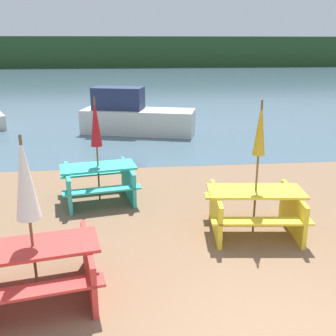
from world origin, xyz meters
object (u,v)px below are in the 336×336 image
(umbrella_white, at_px, (25,179))
(umbrella_gold, at_px, (260,131))
(picnic_table_teal, at_px, (99,180))
(boat, at_px, (134,116))
(umbrella_crimson, at_px, (96,123))
(picnic_table_yellow, at_px, (255,207))
(picnic_table_red, at_px, (35,266))

(umbrella_white, distance_m, umbrella_gold, 3.76)
(picnic_table_teal, xyz_separation_m, boat, (0.88, 6.48, 0.17))
(umbrella_white, bearing_deg, picnic_table_teal, 79.88)
(umbrella_crimson, xyz_separation_m, umbrella_gold, (2.82, -1.78, 0.17))
(picnic_table_teal, height_order, umbrella_crimson, umbrella_crimson)
(picnic_table_yellow, distance_m, umbrella_crimson, 3.54)
(picnic_table_red, distance_m, umbrella_white, 1.20)
(picnic_table_yellow, bearing_deg, boat, 103.19)
(picnic_table_red, relative_size, picnic_table_teal, 1.06)
(picnic_table_red, height_order, umbrella_white, umbrella_white)
(picnic_table_yellow, relative_size, umbrella_white, 0.80)
(picnic_table_teal, bearing_deg, umbrella_gold, -32.24)
(picnic_table_red, xyz_separation_m, umbrella_gold, (3.41, 1.57, 1.37))
(picnic_table_yellow, bearing_deg, umbrella_white, -155.36)
(picnic_table_yellow, height_order, umbrella_crimson, umbrella_crimson)
(picnic_table_teal, relative_size, umbrella_gold, 0.76)
(picnic_table_teal, bearing_deg, boat, 82.24)
(umbrella_crimson, xyz_separation_m, boat, (0.88, 6.48, -1.04))
(picnic_table_yellow, xyz_separation_m, umbrella_white, (-3.41, -1.57, 1.19))
(umbrella_white, relative_size, umbrella_crimson, 1.01)
(umbrella_white, bearing_deg, umbrella_crimson, 79.88)
(umbrella_white, xyz_separation_m, boat, (1.48, 9.82, -1.03))
(picnic_table_red, height_order, boat, boat)
(umbrella_crimson, bearing_deg, picnic_table_yellow, -32.24)
(picnic_table_yellow, relative_size, picnic_table_teal, 1.00)
(umbrella_gold, xyz_separation_m, boat, (-1.93, 8.25, -1.20))
(umbrella_crimson, bearing_deg, boat, 82.24)
(picnic_table_yellow, distance_m, picnic_table_teal, 3.33)
(umbrella_white, xyz_separation_m, umbrella_gold, (3.41, 1.57, 0.17))
(picnic_table_red, bearing_deg, umbrella_gold, 24.64)
(umbrella_gold, bearing_deg, picnic_table_red, -155.36)
(picnic_table_red, height_order, picnic_table_yellow, picnic_table_yellow)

